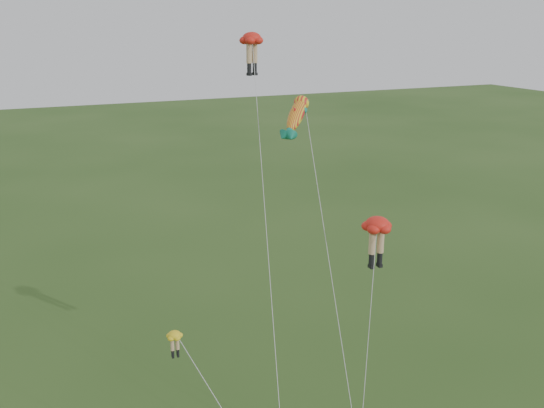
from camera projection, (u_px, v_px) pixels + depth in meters
name	position (u px, v px, depth m)	size (l,w,h in m)	color
legs_kite_red_high	(252.00, 47.00, 36.68)	(4.60, 13.86, 21.51)	red
legs_kite_red_mid	(377.00, 231.00, 30.85)	(3.47, 4.18, 12.64)	red
legs_kite_yellow	(184.00, 352.00, 27.89)	(4.42, 6.69, 8.43)	yellow
fish_kite	(297.00, 116.00, 33.09)	(2.64, 11.21, 18.41)	yellow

